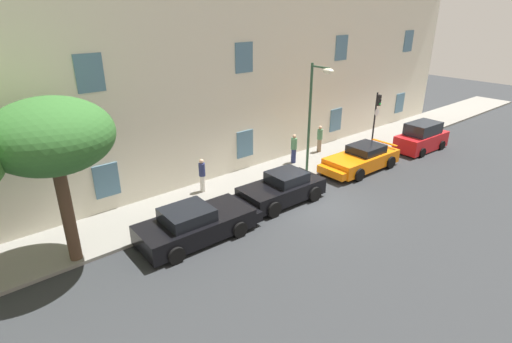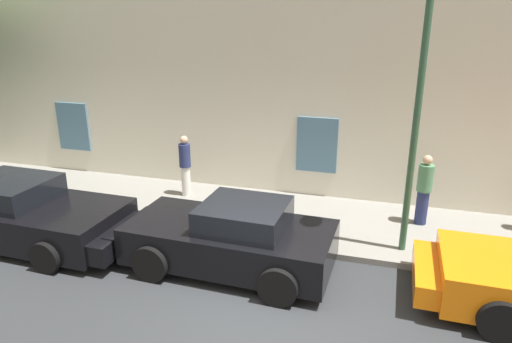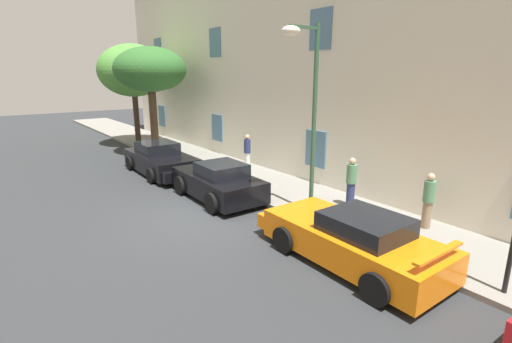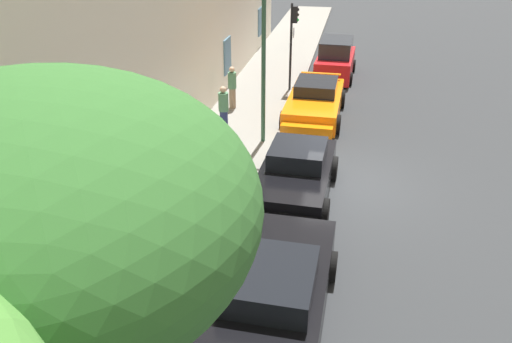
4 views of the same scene
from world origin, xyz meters
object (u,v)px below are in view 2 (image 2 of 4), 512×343
Objects in this scene: sportscar_red_lead at (31,216)px; street_lamp at (425,58)px; sportscar_yellow_flank at (223,238)px; pedestrian_bystander at (185,165)px; pedestrian_admiring at (424,189)px.

sportscar_red_lead is 0.86× the size of street_lamp.
street_lamp is (8.07, 1.29, 3.56)m from sportscar_red_lead.
sportscar_yellow_flank is 2.66× the size of pedestrian_bystander.
sportscar_red_lead is at bearing -170.90° from street_lamp.
pedestrian_bystander is at bearing 125.99° from sportscar_yellow_flank.
street_lamp is at bearing -102.77° from pedestrian_admiring.
sportscar_red_lead is 2.96× the size of pedestrian_admiring.
pedestrian_bystander is (2.29, 3.29, 0.40)m from sportscar_red_lead.
street_lamp is 3.72m from pedestrian_admiring.
sportscar_red_lead reaches higher than sportscar_yellow_flank.
pedestrian_admiring reaches higher than pedestrian_bystander.
sportscar_red_lead is at bearing -124.82° from pedestrian_bystander.
sportscar_red_lead is 4.55m from sportscar_yellow_flank.
street_lamp is (3.52, 1.11, 3.54)m from sportscar_yellow_flank.
pedestrian_admiring is (8.50, 3.19, 0.39)m from sportscar_red_lead.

